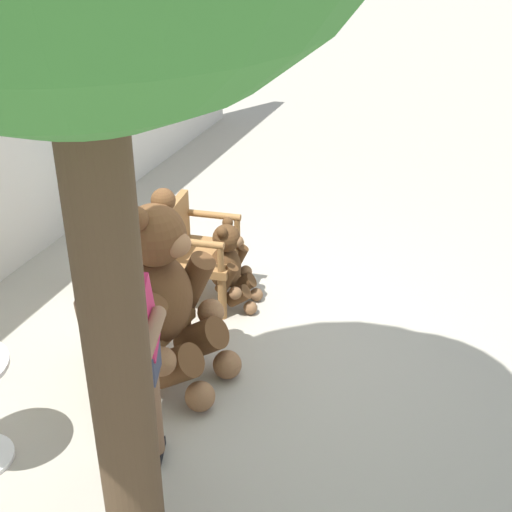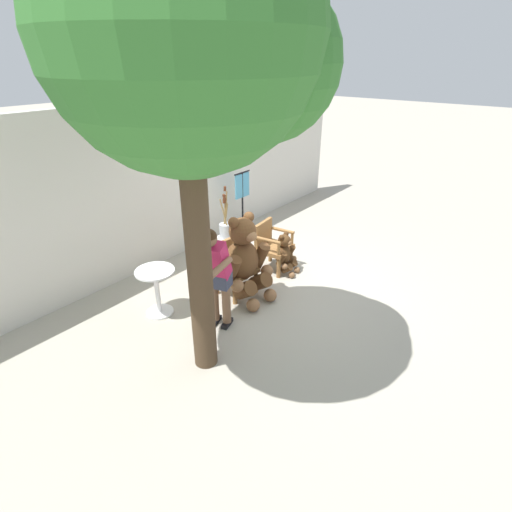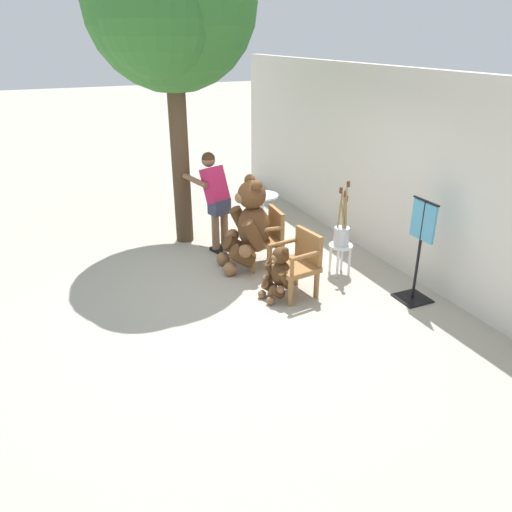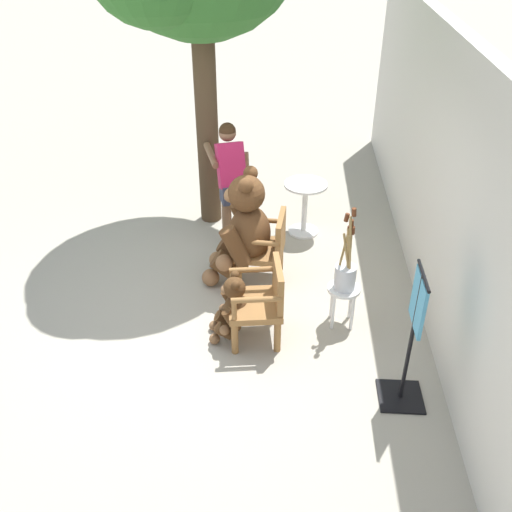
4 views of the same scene
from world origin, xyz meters
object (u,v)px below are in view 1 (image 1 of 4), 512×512
teddy_bear_small (230,265)px  teddy_bear_large (165,296)px  wooden_chair_left (134,314)px  person_visitor (125,342)px  white_stool (90,258)px  wooden_chair_right (197,249)px  clothing_display_stand (103,165)px  brush_bucket (86,224)px

teddy_bear_small → teddy_bear_large: bearing=178.5°
wooden_chair_left → person_visitor: size_ratio=0.55×
teddy_bear_large → white_stool: 1.37m
wooden_chair_right → teddy_bear_large: (-1.02, -0.25, 0.21)m
wooden_chair_left → wooden_chair_right: size_ratio=1.00×
teddy_bear_large → clothing_display_stand: size_ratio=1.01×
wooden_chair_left → person_visitor: bearing=-151.1°
brush_bucket → teddy_bear_large: bearing=-124.7°
teddy_bear_small → person_visitor: size_ratio=0.48×
wooden_chair_right → person_visitor: person_visitor is taller
teddy_bear_small → clothing_display_stand: clothing_display_stand is taller
wooden_chair_right → brush_bucket: brush_bucket is taller
wooden_chair_right → white_stool: (-0.27, 0.84, -0.11)m
wooden_chair_right → white_stool: wooden_chair_right is taller
brush_bucket → wooden_chair_left: bearing=-131.6°
wooden_chair_left → person_visitor: (-0.85, -0.47, 0.46)m
wooden_chair_left → wooden_chair_right: 1.01m
person_visitor → teddy_bear_small: bearing=5.7°
teddy_bear_large → clothing_display_stand: (1.79, 1.57, 0.05)m
wooden_chair_right → clothing_display_stand: clothing_display_stand is taller
brush_bucket → clothing_display_stand: size_ratio=0.69×
teddy_bear_large → white_stool: bearing=55.4°
wooden_chair_right → clothing_display_stand: bearing=59.7°
teddy_bear_large → clothing_display_stand: 2.38m
wooden_chair_left → brush_bucket: brush_bucket is taller
wooden_chair_left → clothing_display_stand: clothing_display_stand is taller
white_stool → brush_bucket: (0.00, 0.00, 0.31)m
wooden_chair_left → teddy_bear_large: 0.33m
teddy_bear_small → clothing_display_stand: size_ratio=0.55×
person_visitor → white_stool: (1.59, 1.31, -0.57)m
wooden_chair_right → white_stool: 0.89m
person_visitor → clothing_display_stand: size_ratio=1.14×
wooden_chair_right → brush_bucket: bearing=107.5°
white_stool → brush_bucket: bearing=23.2°
white_stool → clothing_display_stand: size_ratio=0.34×
teddy_bear_large → person_visitor: bearing=-165.7°
wooden_chair_left → white_stool: wooden_chair_left is taller
wooden_chair_left → white_stool: 1.13m
teddy_bear_small → white_stool: (-0.28, 1.12, -0.01)m
brush_bucket → clothing_display_stand: brush_bucket is taller
white_stool → clothing_display_stand: (1.03, 0.48, 0.36)m
wooden_chair_left → teddy_bear_small: (1.02, -0.28, -0.10)m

